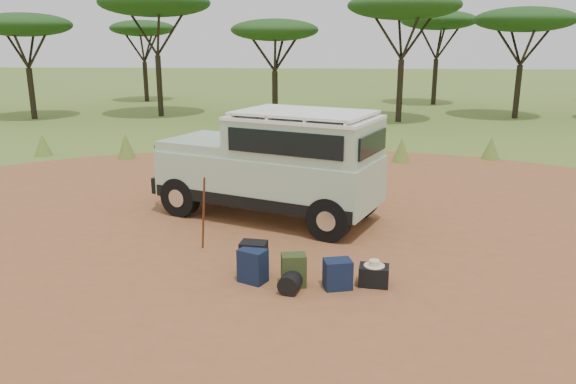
# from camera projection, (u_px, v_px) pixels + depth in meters

# --- Properties ---
(ground) EXTENTS (140.00, 140.00, 0.00)m
(ground) POSITION_uv_depth(u_px,v_px,m) (290.00, 257.00, 10.17)
(ground) COLOR olive
(ground) RESTS_ON ground
(dirt_clearing) EXTENTS (23.00, 23.00, 0.01)m
(dirt_clearing) POSITION_uv_depth(u_px,v_px,m) (290.00, 256.00, 10.17)
(dirt_clearing) COLOR #995432
(dirt_clearing) RESTS_ON ground
(grass_fringe) EXTENTS (36.60, 1.60, 0.90)m
(grass_fringe) POSITION_uv_depth(u_px,v_px,m) (312.00, 147.00, 18.41)
(grass_fringe) COLOR olive
(grass_fringe) RESTS_ON ground
(acacia_treeline) EXTENTS (46.70, 13.20, 6.26)m
(acacia_treeline) POSITION_uv_depth(u_px,v_px,m) (333.00, 18.00, 27.91)
(acacia_treeline) COLOR black
(acacia_treeline) RESTS_ON ground
(safari_vehicle) EXTENTS (5.23, 3.65, 2.39)m
(safari_vehicle) POSITION_uv_depth(u_px,v_px,m) (275.00, 167.00, 12.12)
(safari_vehicle) COLOR #A2BEA2
(safari_vehicle) RESTS_ON ground
(walking_staff) EXTENTS (0.24, 0.51, 1.50)m
(walking_staff) POSITION_uv_depth(u_px,v_px,m) (203.00, 214.00, 10.17)
(walking_staff) COLOR #632B17
(walking_staff) RESTS_ON ground
(backpack_black) EXTENTS (0.47, 0.37, 0.59)m
(backpack_black) POSITION_uv_depth(u_px,v_px,m) (254.00, 259.00, 9.31)
(backpack_black) COLOR black
(backpack_black) RESTS_ON ground
(backpack_navy) EXTENTS (0.52, 0.46, 0.56)m
(backpack_navy) POSITION_uv_depth(u_px,v_px,m) (253.00, 266.00, 9.04)
(backpack_navy) COLOR #121E39
(backpack_navy) RESTS_ON ground
(backpack_olive) EXTENTS (0.43, 0.34, 0.53)m
(backpack_olive) POSITION_uv_depth(u_px,v_px,m) (294.00, 270.00, 8.90)
(backpack_olive) COLOR #34421E
(backpack_olive) RESTS_ON ground
(duffel_navy) EXTENTS (0.49, 0.41, 0.48)m
(duffel_navy) POSITION_uv_depth(u_px,v_px,m) (338.00, 274.00, 8.82)
(duffel_navy) COLOR #121E39
(duffel_navy) RESTS_ON ground
(hard_case) EXTENTS (0.51, 0.39, 0.33)m
(hard_case) POSITION_uv_depth(u_px,v_px,m) (374.00, 276.00, 8.94)
(hard_case) COLOR black
(hard_case) RESTS_ON ground
(stuff_sack) EXTENTS (0.38, 0.38, 0.32)m
(stuff_sack) POSITION_uv_depth(u_px,v_px,m) (290.00, 283.00, 8.68)
(stuff_sack) COLOR black
(stuff_sack) RESTS_ON ground
(safari_hat) EXTENTS (0.33, 0.33, 0.10)m
(safari_hat) POSITION_uv_depth(u_px,v_px,m) (374.00, 264.00, 8.89)
(safari_hat) COLOR beige
(safari_hat) RESTS_ON hard_case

